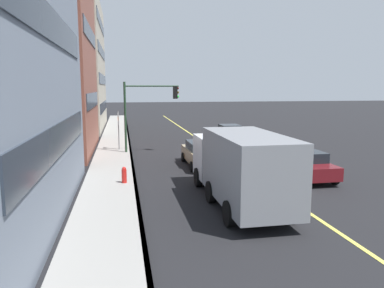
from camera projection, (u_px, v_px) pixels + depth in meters
ground at (232, 161)px, 23.87m from camera, size 200.00×200.00×0.00m
sidewalk_slab at (112, 165)px, 22.48m from camera, size 80.00×2.57×0.15m
curb_edge at (132, 164)px, 22.70m from camera, size 80.00×0.16×0.15m
lane_stripe_center at (232, 161)px, 23.87m from camera, size 80.00×0.16×0.01m
building_glass_right at (40, 65)px, 41.96m from camera, size 17.25×13.87×14.51m
car_tan at (201, 153)px, 22.38m from camera, size 4.54×1.91×1.51m
car_maroon at (306, 165)px, 19.20m from camera, size 3.98×1.93×1.45m
car_white at (230, 134)px, 31.88m from camera, size 4.64×1.94×1.54m
truck_gray at (240, 165)px, 14.91m from camera, size 7.72×2.50×2.99m
traffic_light_mast at (147, 104)px, 26.28m from camera, size 0.28×3.93×5.12m
street_sign_post at (119, 128)px, 27.31m from camera, size 0.60×0.08×3.01m
fire_hydrant at (124, 176)px, 17.87m from camera, size 0.24×0.24×0.94m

